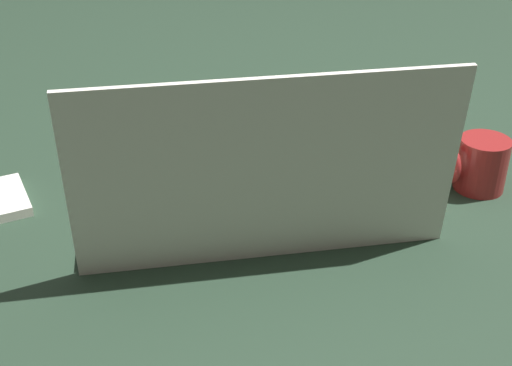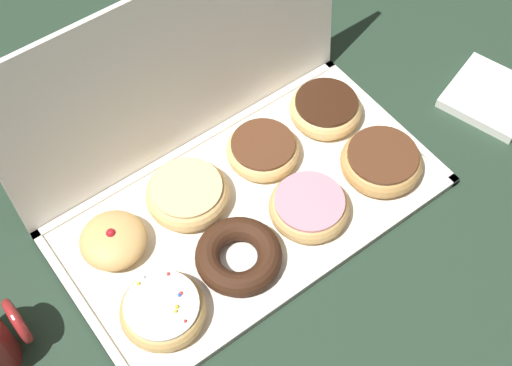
# 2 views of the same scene
# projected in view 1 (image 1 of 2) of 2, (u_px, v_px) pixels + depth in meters

# --- Properties ---
(ground_plane) EXTENTS (3.00, 3.00, 0.00)m
(ground_plane) POSITION_uv_depth(u_px,v_px,m) (250.00, 203.00, 1.17)
(ground_plane) COLOR #233828
(donut_box) EXTENTS (0.55, 0.29, 0.01)m
(donut_box) POSITION_uv_depth(u_px,v_px,m) (249.00, 200.00, 1.17)
(donut_box) COLOR silver
(donut_box) RESTS_ON ground
(box_lid_open) EXTENTS (0.55, 0.04, 0.29)m
(box_lid_open) POSITION_uv_depth(u_px,v_px,m) (269.00, 174.00, 0.95)
(box_lid_open) COLOR silver
(box_lid_open) RESTS_ON ground
(sprinkle_donut_0) EXTENTS (0.11, 0.11, 0.04)m
(sprinkle_donut_0) POSITION_uv_depth(u_px,v_px,m) (347.00, 160.00, 1.24)
(sprinkle_donut_0) COLOR tan
(sprinkle_donut_0) RESTS_ON donut_box
(chocolate_cake_ring_donut_1) EXTENTS (0.12, 0.12, 0.03)m
(chocolate_cake_ring_donut_1) POSITION_uv_depth(u_px,v_px,m) (280.00, 168.00, 1.22)
(chocolate_cake_ring_donut_1) COLOR #381E11
(chocolate_cake_ring_donut_1) RESTS_ON donut_box
(pink_frosted_donut_2) EXTENTS (0.11, 0.11, 0.04)m
(pink_frosted_donut_2) POSITION_uv_depth(u_px,v_px,m) (210.00, 174.00, 1.19)
(pink_frosted_donut_2) COLOR tan
(pink_frosted_donut_2) RESTS_ON donut_box
(chocolate_frosted_donut_3) EXTENTS (0.12, 0.12, 0.04)m
(chocolate_frosted_donut_3) POSITION_uv_depth(u_px,v_px,m) (131.00, 178.00, 1.18)
(chocolate_frosted_donut_3) COLOR tan
(chocolate_frosted_donut_3) RESTS_ON donut_box
(jelly_filled_donut_4) EXTENTS (0.09, 0.09, 0.05)m
(jelly_filled_donut_4) POSITION_uv_depth(u_px,v_px,m) (369.00, 195.00, 1.13)
(jelly_filled_donut_4) COLOR tan
(jelly_filled_donut_4) RESTS_ON donut_box
(glazed_ring_donut_5) EXTENTS (0.12, 0.12, 0.04)m
(glazed_ring_donut_5) POSITION_uv_depth(u_px,v_px,m) (296.00, 202.00, 1.11)
(glazed_ring_donut_5) COLOR #E5B770
(glazed_ring_donut_5) RESTS_ON donut_box
(chocolate_frosted_donut_6) EXTENTS (0.11, 0.11, 0.04)m
(chocolate_frosted_donut_6) POSITION_uv_depth(u_px,v_px,m) (213.00, 211.00, 1.09)
(chocolate_frosted_donut_6) COLOR #E5B770
(chocolate_frosted_donut_6) RESTS_ON donut_box
(chocolate_frosted_donut_7) EXTENTS (0.11, 0.11, 0.04)m
(chocolate_frosted_donut_7) POSITION_uv_depth(u_px,v_px,m) (134.00, 219.00, 1.07)
(chocolate_frosted_donut_7) COLOR #E5B770
(chocolate_frosted_donut_7) RESTS_ON donut_box
(coffee_mug) EXTENTS (0.11, 0.09, 0.09)m
(coffee_mug) POSITION_uv_depth(u_px,v_px,m) (480.00, 163.00, 1.19)
(coffee_mug) COLOR maroon
(coffee_mug) RESTS_ON ground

